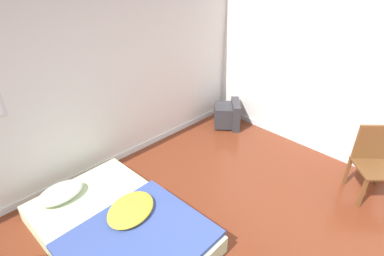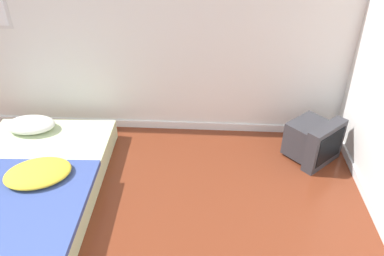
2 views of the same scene
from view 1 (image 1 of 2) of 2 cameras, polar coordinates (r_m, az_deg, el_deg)
wall_back at (r=3.93m, az=-21.25°, el=7.66°), size 7.86×0.08×2.60m
wall_right at (r=4.47m, az=32.32°, el=7.49°), size 0.08×7.47×2.60m
mattress_bed at (r=3.45m, az=-13.89°, el=-17.90°), size 1.37×2.02×0.36m
crt_tv at (r=5.33m, az=6.87°, el=2.54°), size 0.63×0.63×0.46m
wooden_chair at (r=4.30m, az=31.38°, el=-4.71°), size 0.65×0.65×0.90m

